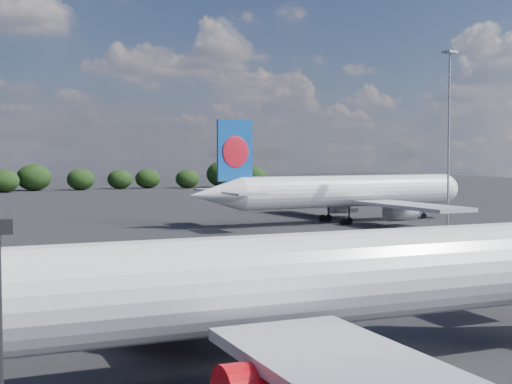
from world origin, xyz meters
name	(u,v)px	position (x,y,z in m)	size (l,w,h in m)	color
qantas_airliner	(313,281)	(13.00, 0.58, 4.32)	(43.52, 41.40, 14.19)	silver
china_southern_airliner	(340,192)	(56.80, 61.50, 4.66)	(46.79, 44.44, 15.30)	silver
floodlight_mast_near	(449,116)	(66.85, 49.09, 15.94)	(1.60, 1.60, 25.09)	gray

